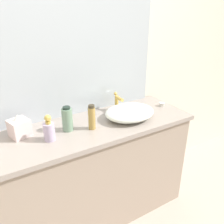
# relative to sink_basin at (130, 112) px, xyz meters

# --- Properties ---
(bathroom_wall_rear) EXTENTS (6.00, 0.06, 2.60)m
(bathroom_wall_rear) POSITION_rel_sink_basin_xyz_m (-0.41, 0.34, 0.39)
(bathroom_wall_rear) COLOR silver
(bathroom_wall_rear) RESTS_ON ground
(vanity_counter) EXTENTS (1.55, 0.53, 0.87)m
(vanity_counter) POSITION_rel_sink_basin_xyz_m (-0.30, 0.03, -0.48)
(vanity_counter) COLOR gray
(vanity_counter) RESTS_ON ground
(wall_mirror_panel) EXTENTS (1.38, 0.01, 1.09)m
(wall_mirror_panel) POSITION_rel_sink_basin_xyz_m (-0.30, 0.30, 0.50)
(wall_mirror_panel) COLOR #B2BCC6
(wall_mirror_panel) RESTS_ON vanity_counter
(sink_basin) EXTENTS (0.40, 0.32, 0.10)m
(sink_basin) POSITION_rel_sink_basin_xyz_m (0.00, 0.00, 0.00)
(sink_basin) COLOR white
(sink_basin) RESTS_ON vanity_counter
(faucet) EXTENTS (0.03, 0.12, 0.15)m
(faucet) POSITION_rel_sink_basin_xyz_m (0.00, 0.18, 0.04)
(faucet) COLOR gold
(faucet) RESTS_ON vanity_counter
(lotion_bottle) EXTENTS (0.05, 0.05, 0.18)m
(lotion_bottle) POSITION_rel_sink_basin_xyz_m (-0.33, -0.01, 0.04)
(lotion_bottle) COLOR #AD8B45
(lotion_bottle) RESTS_ON vanity_counter
(perfume_bottle) EXTENTS (0.07, 0.07, 0.18)m
(perfume_bottle) POSITION_rel_sink_basin_xyz_m (-0.64, -0.01, 0.02)
(perfume_bottle) COLOR #BDAACE
(perfume_bottle) RESTS_ON vanity_counter
(spray_can) EXTENTS (0.07, 0.07, 0.18)m
(spray_can) POSITION_rel_sink_basin_xyz_m (-0.49, 0.06, 0.04)
(spray_can) COLOR gray
(spray_can) RESTS_ON vanity_counter
(tissue_box) EXTENTS (0.15, 0.15, 0.16)m
(tissue_box) POSITION_rel_sink_basin_xyz_m (-0.79, 0.14, 0.02)
(tissue_box) COLOR silver
(tissue_box) RESTS_ON vanity_counter
(candle_jar) EXTENTS (0.05, 0.05, 0.03)m
(candle_jar) POSITION_rel_sink_basin_xyz_m (0.38, 0.05, -0.03)
(candle_jar) COLOR silver
(candle_jar) RESTS_ON vanity_counter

